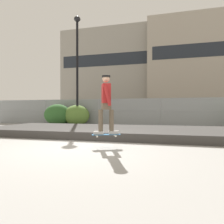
{
  "coord_description": "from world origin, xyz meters",
  "views": [
    {
      "loc": [
        2.15,
        -5.24,
        1.07
      ],
      "look_at": [
        -0.07,
        3.53,
        0.98
      ],
      "focal_mm": 31.22,
      "sensor_mm": 36.0,
      "label": 1
    }
  ],
  "objects_px": {
    "skateboard": "(106,135)",
    "parked_car_mid": "(141,113)",
    "parked_car_near": "(70,113)",
    "shrub_center": "(77,115)",
    "skater": "(106,101)",
    "shrub_left": "(58,115)",
    "street_lamp": "(77,59)"
  },
  "relations": [
    {
      "from": "shrub_center",
      "to": "shrub_left",
      "type": "bearing_deg",
      "value": -170.92
    },
    {
      "from": "parked_car_near",
      "to": "shrub_center",
      "type": "distance_m",
      "value": 4.33
    },
    {
      "from": "parked_car_near",
      "to": "shrub_left",
      "type": "bearing_deg",
      "value": -76.13
    },
    {
      "from": "parked_car_mid",
      "to": "skateboard",
      "type": "bearing_deg",
      "value": -89.33
    },
    {
      "from": "street_lamp",
      "to": "parked_car_near",
      "type": "bearing_deg",
      "value": 122.35
    },
    {
      "from": "street_lamp",
      "to": "shrub_left",
      "type": "height_order",
      "value": "street_lamp"
    },
    {
      "from": "skater",
      "to": "street_lamp",
      "type": "height_order",
      "value": "street_lamp"
    },
    {
      "from": "skateboard",
      "to": "street_lamp",
      "type": "bearing_deg",
      "value": 119.95
    },
    {
      "from": "parked_car_near",
      "to": "shrub_center",
      "type": "relative_size",
      "value": 2.49
    },
    {
      "from": "parked_car_near",
      "to": "shrub_left",
      "type": "xyz_separation_m",
      "value": [
        0.96,
        -3.88,
        -0.1
      ]
    },
    {
      "from": "parked_car_near",
      "to": "parked_car_mid",
      "type": "relative_size",
      "value": 1.0
    },
    {
      "from": "skateboard",
      "to": "parked_car_near",
      "type": "xyz_separation_m",
      "value": [
        -6.5,
        10.9,
        0.47
      ]
    },
    {
      "from": "skater",
      "to": "shrub_center",
      "type": "distance_m",
      "value": 8.39
    },
    {
      "from": "street_lamp",
      "to": "shrub_left",
      "type": "bearing_deg",
      "value": -179.79
    },
    {
      "from": "street_lamp",
      "to": "parked_car_near",
      "type": "relative_size",
      "value": 1.64
    },
    {
      "from": "street_lamp",
      "to": "shrub_left",
      "type": "relative_size",
      "value": 3.89
    },
    {
      "from": "shrub_left",
      "to": "shrub_center",
      "type": "bearing_deg",
      "value": 9.08
    },
    {
      "from": "shrub_center",
      "to": "street_lamp",
      "type": "bearing_deg",
      "value": -54.04
    },
    {
      "from": "parked_car_mid",
      "to": "shrub_center",
      "type": "xyz_separation_m",
      "value": [
        -4.07,
        -4.13,
        -0.13
      ]
    },
    {
      "from": "street_lamp",
      "to": "shrub_center",
      "type": "xyz_separation_m",
      "value": [
        -0.15,
        0.21,
        -3.87
      ]
    },
    {
      "from": "skater",
      "to": "parked_car_mid",
      "type": "distance_m",
      "value": 11.38
    },
    {
      "from": "skateboard",
      "to": "skater",
      "type": "relative_size",
      "value": 0.48
    },
    {
      "from": "skateboard",
      "to": "skater",
      "type": "bearing_deg",
      "value": 3.58
    },
    {
      "from": "skateboard",
      "to": "parked_car_near",
      "type": "relative_size",
      "value": 0.18
    },
    {
      "from": "parked_car_near",
      "to": "parked_car_mid",
      "type": "xyz_separation_m",
      "value": [
        6.37,
        0.46,
        0.0
      ]
    },
    {
      "from": "parked_car_near",
      "to": "shrub_center",
      "type": "height_order",
      "value": "parked_car_near"
    },
    {
      "from": "skateboard",
      "to": "parked_car_mid",
      "type": "relative_size",
      "value": 0.18
    },
    {
      "from": "skater",
      "to": "parked_car_near",
      "type": "distance_m",
      "value": 12.7
    },
    {
      "from": "parked_car_near",
      "to": "street_lamp",
      "type": "bearing_deg",
      "value": -57.65
    },
    {
      "from": "skateboard",
      "to": "shrub_center",
      "type": "height_order",
      "value": "shrub_center"
    },
    {
      "from": "skateboard",
      "to": "shrub_center",
      "type": "distance_m",
      "value": 8.37
    },
    {
      "from": "skateboard",
      "to": "parked_car_mid",
      "type": "xyz_separation_m",
      "value": [
        -0.13,
        11.37,
        0.47
      ]
    }
  ]
}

